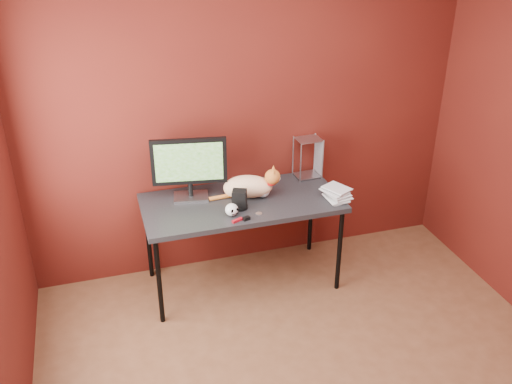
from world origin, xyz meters
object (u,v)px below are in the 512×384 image
object	(u,v)px
cat	(249,186)
book_stack	(332,140)
speaker	(239,200)
desk	(242,206)
monitor	(189,166)
skull_mug	(232,210)

from	to	relation	value
cat	book_stack	world-z (taller)	book_stack
speaker	book_stack	world-z (taller)	book_stack
speaker	desk	bearing A→B (deg)	89.02
monitor	skull_mug	xyz separation A→B (m)	(0.23, -0.35, -0.22)
desk	speaker	size ratio (longest dim) A/B	10.52
cat	desk	bearing A→B (deg)	-124.62
cat	skull_mug	xyz separation A→B (m)	(-0.20, -0.25, -0.04)
speaker	book_stack	bearing A→B (deg)	16.14
book_stack	speaker	bearing A→B (deg)	173.31
desk	cat	world-z (taller)	cat
cat	book_stack	distance (m)	0.73
speaker	book_stack	size ratio (longest dim) A/B	0.14
monitor	skull_mug	bearing A→B (deg)	-47.61
speaker	skull_mug	bearing A→B (deg)	-108.53
skull_mug	speaker	xyz separation A→B (m)	(0.08, 0.10, 0.02)
desk	book_stack	size ratio (longest dim) A/B	1.52
cat	book_stack	size ratio (longest dim) A/B	0.54
monitor	cat	distance (m)	0.48
cat	skull_mug	distance (m)	0.32
monitor	book_stack	size ratio (longest dim) A/B	0.57
skull_mug	book_stack	bearing A→B (deg)	-16.30
monitor	book_stack	world-z (taller)	book_stack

